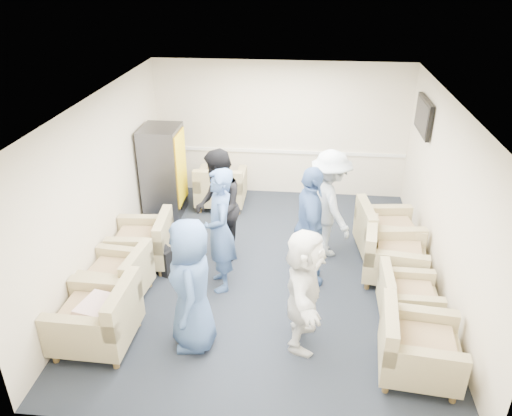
# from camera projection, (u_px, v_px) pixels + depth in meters

# --- Properties ---
(floor) EXTENTS (6.00, 6.00, 0.00)m
(floor) POSITION_uv_depth(u_px,v_px,m) (267.00, 271.00, 7.83)
(floor) COLOR black
(floor) RESTS_ON ground
(ceiling) EXTENTS (6.00, 6.00, 0.00)m
(ceiling) POSITION_uv_depth(u_px,v_px,m) (269.00, 101.00, 6.61)
(ceiling) COLOR white
(ceiling) RESTS_ON back_wall
(back_wall) EXTENTS (5.00, 0.02, 2.70)m
(back_wall) POSITION_uv_depth(u_px,v_px,m) (281.00, 130.00, 9.89)
(back_wall) COLOR beige
(back_wall) RESTS_ON floor
(front_wall) EXTENTS (5.00, 0.02, 2.70)m
(front_wall) POSITION_uv_depth(u_px,v_px,m) (242.00, 332.00, 4.56)
(front_wall) COLOR beige
(front_wall) RESTS_ON floor
(left_wall) EXTENTS (0.02, 6.00, 2.70)m
(left_wall) POSITION_uv_depth(u_px,v_px,m) (102.00, 186.00, 7.45)
(left_wall) COLOR beige
(left_wall) RESTS_ON floor
(right_wall) EXTENTS (0.02, 6.00, 2.70)m
(right_wall) POSITION_uv_depth(u_px,v_px,m) (446.00, 201.00, 6.99)
(right_wall) COLOR beige
(right_wall) RESTS_ON floor
(chair_rail) EXTENTS (4.98, 0.04, 0.06)m
(chair_rail) POSITION_uv_depth(u_px,v_px,m) (280.00, 152.00, 10.07)
(chair_rail) COLOR white
(chair_rail) RESTS_ON back_wall
(tv) EXTENTS (0.10, 1.00, 0.58)m
(tv) POSITION_uv_depth(u_px,v_px,m) (424.00, 116.00, 8.28)
(tv) COLOR black
(tv) RESTS_ON right_wall
(armchair_left_near) EXTENTS (0.96, 0.96, 0.75)m
(armchair_left_near) POSITION_uv_depth(u_px,v_px,m) (100.00, 320.00, 6.21)
(armchair_left_near) COLOR tan
(armchair_left_near) RESTS_ON floor
(armchair_left_mid) EXTENTS (0.92, 0.92, 0.68)m
(armchair_left_mid) POSITION_uv_depth(u_px,v_px,m) (119.00, 278.00, 7.07)
(armchair_left_mid) COLOR tan
(armchair_left_mid) RESTS_ON floor
(armchair_left_far) EXTENTS (0.94, 0.94, 0.71)m
(armchair_left_far) POSITION_uv_depth(u_px,v_px,m) (145.00, 244.00, 7.90)
(armchair_left_far) COLOR tan
(armchair_left_far) RESTS_ON floor
(armchair_right_near) EXTENTS (0.98, 0.98, 0.72)m
(armchair_right_near) POSITION_uv_depth(u_px,v_px,m) (414.00, 349.00, 5.77)
(armchair_right_near) COLOR tan
(armchair_right_near) RESTS_ON floor
(armchair_right_midnear) EXTENTS (0.77, 0.77, 0.61)m
(armchair_right_midnear) POSITION_uv_depth(u_px,v_px,m) (405.00, 298.00, 6.71)
(armchair_right_midnear) COLOR tan
(armchair_right_midnear) RESTS_ON floor
(armchair_right_midfar) EXTENTS (1.02, 1.02, 0.73)m
(armchair_right_midfar) POSITION_uv_depth(u_px,v_px,m) (390.00, 257.00, 7.52)
(armchair_right_midfar) COLOR tan
(armchair_right_midfar) RESTS_ON floor
(armchair_right_far) EXTENTS (1.05, 1.05, 0.75)m
(armchair_right_far) POSITION_uv_depth(u_px,v_px,m) (384.00, 234.00, 8.12)
(armchair_right_far) COLOR tan
(armchair_right_far) RESTS_ON floor
(armchair_corner) EXTENTS (0.94, 0.94, 0.74)m
(armchair_corner) POSITION_uv_depth(u_px,v_px,m) (221.00, 189.00, 9.72)
(armchair_corner) COLOR tan
(armchair_corner) RESTS_ON floor
(vending_machine) EXTENTS (0.69, 0.81, 1.70)m
(vending_machine) POSITION_uv_depth(u_px,v_px,m) (164.00, 171.00, 9.26)
(vending_machine) COLOR #4A4A51
(vending_machine) RESTS_ON floor
(backpack) EXTENTS (0.36, 0.32, 0.52)m
(backpack) POSITION_uv_depth(u_px,v_px,m) (163.00, 258.00, 7.68)
(backpack) COLOR black
(backpack) RESTS_ON floor
(pillow) EXTENTS (0.46, 0.55, 0.14)m
(pillow) POSITION_uv_depth(u_px,v_px,m) (97.00, 307.00, 6.12)
(pillow) COLOR silver
(pillow) RESTS_ON armchair_left_near
(person_front_left) EXTENTS (0.70, 0.94, 1.75)m
(person_front_left) POSITION_uv_depth(u_px,v_px,m) (191.00, 286.00, 6.00)
(person_front_left) COLOR #3D5B93
(person_front_left) RESTS_ON floor
(person_mid_left) EXTENTS (0.63, 0.78, 1.87)m
(person_mid_left) POSITION_uv_depth(u_px,v_px,m) (220.00, 231.00, 7.09)
(person_mid_left) COLOR #3D5B93
(person_mid_left) RESTS_ON floor
(person_back_left) EXTENTS (0.89, 1.04, 1.86)m
(person_back_left) POSITION_uv_depth(u_px,v_px,m) (218.00, 208.00, 7.76)
(person_back_left) COLOR black
(person_back_left) RESTS_ON floor
(person_back_right) EXTENTS (1.09, 1.33, 1.79)m
(person_back_right) POSITION_uv_depth(u_px,v_px,m) (329.00, 204.00, 7.94)
(person_back_right) COLOR silver
(person_back_right) RESTS_ON floor
(person_mid_right) EXTENTS (0.59, 1.13, 1.85)m
(person_mid_right) POSITION_uv_depth(u_px,v_px,m) (310.00, 227.00, 7.21)
(person_mid_right) COLOR #3D5B93
(person_mid_right) RESTS_ON floor
(person_front_right) EXTENTS (0.57, 1.53, 1.62)m
(person_front_right) POSITION_uv_depth(u_px,v_px,m) (304.00, 289.00, 6.05)
(person_front_right) COLOR white
(person_front_right) RESTS_ON floor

